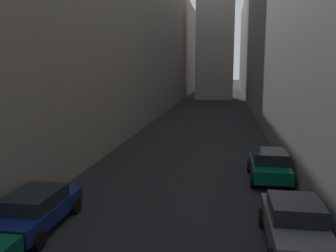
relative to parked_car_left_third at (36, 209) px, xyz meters
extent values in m
plane|color=black|center=(4.40, 30.68, -0.73)|extent=(264.00, 264.00, 0.00)
cube|color=gray|center=(-8.09, 32.68, 8.75)|extent=(13.97, 108.00, 18.95)
cube|color=slate|center=(17.50, 32.68, 9.17)|extent=(15.20, 108.00, 19.80)
cube|color=navy|center=(0.00, 0.02, -0.14)|extent=(1.68, 4.23, 0.57)
cube|color=black|center=(0.00, -0.06, 0.40)|extent=(1.55, 2.27, 0.50)
cylinder|color=black|center=(-0.84, 1.46, -0.42)|extent=(0.22, 0.60, 0.60)
cylinder|color=black|center=(0.84, 1.46, -0.42)|extent=(0.22, 0.60, 0.60)
cylinder|color=black|center=(0.84, -1.41, -0.42)|extent=(0.22, 0.60, 0.60)
cube|color=#4C4C51|center=(8.80, -0.03, -0.06)|extent=(1.70, 4.35, 0.67)
cube|color=black|center=(8.80, 0.04, 0.54)|extent=(1.57, 1.86, 0.54)
cylinder|color=black|center=(7.95, 1.45, -0.40)|extent=(0.22, 0.65, 0.65)
cylinder|color=black|center=(9.65, 1.45, -0.40)|extent=(0.22, 0.65, 0.65)
cube|color=#05472D|center=(8.80, 7.03, -0.08)|extent=(1.78, 3.93, 0.62)
cube|color=black|center=(8.80, 7.08, 0.51)|extent=(1.63, 2.09, 0.56)
cylinder|color=black|center=(7.91, 8.36, -0.39)|extent=(0.22, 0.67, 0.67)
cylinder|color=black|center=(9.69, 8.36, -0.39)|extent=(0.22, 0.67, 0.67)
cylinder|color=black|center=(7.91, 5.69, -0.39)|extent=(0.22, 0.67, 0.67)
cylinder|color=black|center=(9.69, 5.69, -0.39)|extent=(0.22, 0.67, 0.67)
camera|label=1|loc=(6.54, -11.28, 4.94)|focal=38.66mm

